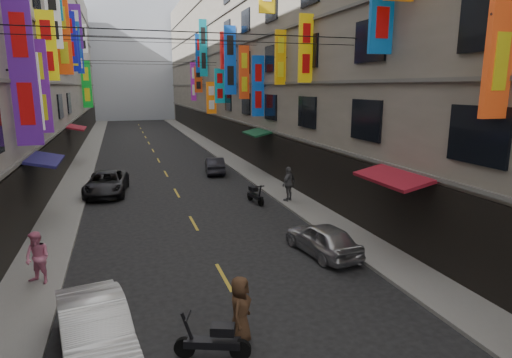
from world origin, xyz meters
TOP-DOWN VIEW (x-y plane):
  - sidewalk_left at (-6.00, 42.00)m, footprint 2.00×90.00m
  - sidewalk_right at (6.00, 42.00)m, footprint 2.00×90.00m
  - building_row_right at (11.99, 42.00)m, footprint 10.14×90.00m
  - haze_block at (0.00, 92.00)m, footprint 18.00×8.00m
  - shop_signage at (-0.13, 35.16)m, footprint 14.00×55.00m
  - street_awnings at (-1.26, 26.00)m, footprint 13.99×35.20m
  - overhead_cables at (0.00, 30.00)m, footprint 14.00×38.04m
  - lane_markings at (0.00, 39.00)m, footprint 0.12×80.20m
  - scooter_crossing at (-1.22, 13.85)m, footprint 1.72×0.83m
  - scooter_far_right at (3.76, 26.46)m, footprint 0.59×1.80m
  - car_left_mid at (-3.80, 14.62)m, footprint 2.16×4.38m
  - car_left_far at (-3.92, 30.93)m, footprint 2.69×4.98m
  - car_right_mid at (4.00, 18.81)m, footprint 1.94×3.75m
  - car_right_far at (3.40, 35.07)m, footprint 1.72×3.72m
  - pedestrian_lfar at (-5.68, 19.10)m, footprint 0.99×0.93m
  - pedestrian_rfar at (5.51, 25.98)m, footprint 1.26×1.14m
  - pedestrian_crossing at (-0.46, 14.31)m, footprint 0.93×1.01m

SIDE VIEW (x-z plane):
  - lane_markings at x=0.00m, z-range 0.00..0.01m
  - sidewalk_left at x=-6.00m, z-range 0.00..0.12m
  - sidewalk_right at x=6.00m, z-range 0.00..0.12m
  - scooter_crossing at x=-1.22m, z-range -0.13..1.01m
  - scooter_far_right at x=3.76m, z-range -0.13..1.01m
  - car_right_far at x=3.40m, z-range 0.00..1.18m
  - car_right_mid at x=4.00m, z-range 0.00..1.22m
  - car_left_far at x=-3.92m, z-range 0.00..1.33m
  - car_left_mid at x=-3.80m, z-range 0.00..1.38m
  - pedestrian_crossing at x=-0.46m, z-range 0.00..1.71m
  - pedestrian_lfar at x=-5.68m, z-range 0.12..1.80m
  - pedestrian_rfar at x=5.51m, z-range 0.12..1.99m
  - street_awnings at x=-1.26m, z-range 2.80..3.20m
  - overhead_cables at x=0.00m, z-range 8.18..9.42m
  - shop_signage at x=-0.13m, z-range 2.99..15.36m
  - building_row_right at x=11.99m, z-range -0.01..18.99m
  - haze_block at x=0.00m, z-range 0.00..22.00m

